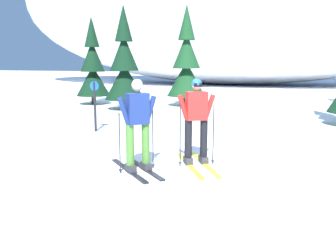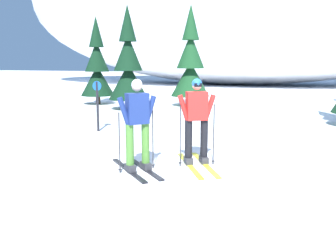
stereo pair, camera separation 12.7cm
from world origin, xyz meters
name	(u,v)px [view 1 (the left image)]	position (x,y,z in m)	size (l,w,h in m)	color
ground_plane	(180,164)	(0.00, 0.00, 0.00)	(120.00, 120.00, 0.00)	white
skier_red_jacket	(196,120)	(0.30, 0.11, 0.90)	(1.23, 1.76, 1.74)	gold
skier_navy_jacket	(137,124)	(-0.64, -0.69, 0.91)	(1.47, 1.47, 1.75)	black
pine_tree_far_left	(93,68)	(-6.78, 8.66, 1.75)	(1.62, 1.62, 4.19)	#47301E
pine_tree_center_left	(124,66)	(-4.54, 7.36, 1.86)	(1.71, 1.71, 4.43)	#47301E
pine_tree_center	(186,64)	(-2.33, 9.40, 1.94)	(1.79, 1.79, 4.63)	#47301E
trail_marker_post	(95,103)	(-3.33, 2.56, 0.85)	(0.28, 0.07, 1.49)	black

